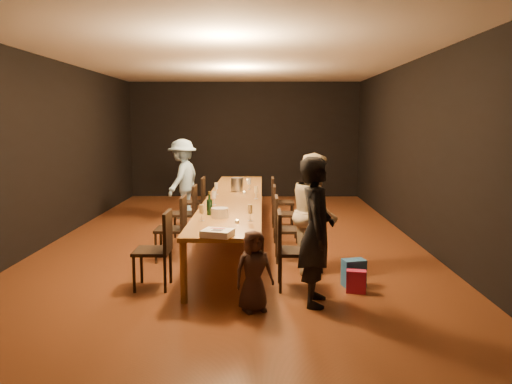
{
  "coord_description": "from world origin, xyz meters",
  "views": [
    {
      "loc": [
        0.45,
        -8.16,
        1.98
      ],
      "look_at": [
        0.37,
        -1.25,
        1.0
      ],
      "focal_mm": 35.0,
      "sensor_mm": 36.0,
      "label": 1
    }
  ],
  "objects_px": {
    "chair_right_2": "(286,213)",
    "ice_bucket": "(237,184)",
    "man_blue": "(183,179)",
    "plate_stack": "(220,213)",
    "table": "(234,199)",
    "chair_right_0": "(295,250)",
    "chair_left_2": "(184,213)",
    "birthday_cake": "(217,233)",
    "chair_right_1": "(290,229)",
    "woman_birthday": "(316,231)",
    "child": "(254,271)",
    "chair_right_3": "(283,202)",
    "chair_left_1": "(171,228)",
    "champagne_bottle": "(209,203)",
    "chair_left_3": "(193,202)",
    "chair_left_0": "(152,250)",
    "woman_tan": "(314,212)"
  },
  "relations": [
    {
      "from": "chair_right_2",
      "to": "ice_bucket",
      "type": "distance_m",
      "value": 1.13
    },
    {
      "from": "man_blue",
      "to": "plate_stack",
      "type": "relative_size",
      "value": 7.27
    },
    {
      "from": "table",
      "to": "chair_right_0",
      "type": "distance_m",
      "value": 2.56
    },
    {
      "from": "chair_left_2",
      "to": "man_blue",
      "type": "bearing_deg",
      "value": 9.16
    },
    {
      "from": "ice_bucket",
      "to": "man_blue",
      "type": "bearing_deg",
      "value": 131.09
    },
    {
      "from": "chair_right_2",
      "to": "birthday_cake",
      "type": "xyz_separation_m",
      "value": [
        -0.88,
        -2.9,
        0.32
      ]
    },
    {
      "from": "ice_bucket",
      "to": "chair_right_0",
      "type": "bearing_deg",
      "value": -74.62
    },
    {
      "from": "chair_right_0",
      "to": "chair_right_1",
      "type": "relative_size",
      "value": 1.0
    },
    {
      "from": "woman_birthday",
      "to": "child",
      "type": "bearing_deg",
      "value": 113.91
    },
    {
      "from": "chair_right_3",
      "to": "woman_birthday",
      "type": "distance_m",
      "value": 4.12
    },
    {
      "from": "chair_left_1",
      "to": "ice_bucket",
      "type": "height_order",
      "value": "ice_bucket"
    },
    {
      "from": "man_blue",
      "to": "child",
      "type": "bearing_deg",
      "value": 33.31
    },
    {
      "from": "plate_stack",
      "to": "ice_bucket",
      "type": "relative_size",
      "value": 0.94
    },
    {
      "from": "table",
      "to": "chair_right_3",
      "type": "relative_size",
      "value": 6.45
    },
    {
      "from": "birthday_cake",
      "to": "ice_bucket",
      "type": "height_order",
      "value": "ice_bucket"
    },
    {
      "from": "table",
      "to": "chair_right_0",
      "type": "bearing_deg",
      "value": -70.5
    },
    {
      "from": "chair_right_0",
      "to": "chair_right_3",
      "type": "relative_size",
      "value": 1.0
    },
    {
      "from": "chair_left_2",
      "to": "champagne_bottle",
      "type": "height_order",
      "value": "champagne_bottle"
    },
    {
      "from": "chair_right_0",
      "to": "birthday_cake",
      "type": "relative_size",
      "value": 2.48
    },
    {
      "from": "chair_right_0",
      "to": "ice_bucket",
      "type": "xyz_separation_m",
      "value": [
        -0.84,
        3.04,
        0.4
      ]
    },
    {
      "from": "ice_bucket",
      "to": "woman_birthday",
      "type": "bearing_deg",
      "value": -73.84
    },
    {
      "from": "chair_left_3",
      "to": "child",
      "type": "relative_size",
      "value": 1.08
    },
    {
      "from": "table",
      "to": "chair_right_0",
      "type": "xyz_separation_m",
      "value": [
        0.85,
        -2.4,
        -0.24
      ]
    },
    {
      "from": "chair_left_1",
      "to": "plate_stack",
      "type": "height_order",
      "value": "chair_left_1"
    },
    {
      "from": "plate_stack",
      "to": "woman_birthday",
      "type": "bearing_deg",
      "value": -43.25
    },
    {
      "from": "chair_right_2",
      "to": "woman_birthday",
      "type": "bearing_deg",
      "value": 3.75
    },
    {
      "from": "woman_birthday",
      "to": "chair_left_0",
      "type": "bearing_deg",
      "value": 81.6
    },
    {
      "from": "chair_right_1",
      "to": "ice_bucket",
      "type": "height_order",
      "value": "ice_bucket"
    },
    {
      "from": "chair_right_0",
      "to": "chair_right_1",
      "type": "distance_m",
      "value": 1.2
    },
    {
      "from": "plate_stack",
      "to": "chair_right_1",
      "type": "bearing_deg",
      "value": 34.3
    },
    {
      "from": "child",
      "to": "ice_bucket",
      "type": "distance_m",
      "value": 3.8
    },
    {
      "from": "chair_right_3",
      "to": "woman_tan",
      "type": "bearing_deg",
      "value": 6.01
    },
    {
      "from": "table",
      "to": "champagne_bottle",
      "type": "bearing_deg",
      "value": -98.24
    },
    {
      "from": "champagne_bottle",
      "to": "chair_right_0",
      "type": "bearing_deg",
      "value": -34.39
    },
    {
      "from": "chair_right_2",
      "to": "chair_left_2",
      "type": "bearing_deg",
      "value": -90.0
    },
    {
      "from": "woman_birthday",
      "to": "chair_right_0",
      "type": "bearing_deg",
      "value": 27.23
    },
    {
      "from": "plate_stack",
      "to": "chair_left_1",
      "type": "bearing_deg",
      "value": 139.93
    },
    {
      "from": "birthday_cake",
      "to": "chair_right_3",
      "type": "bearing_deg",
      "value": 94.17
    },
    {
      "from": "table",
      "to": "man_blue",
      "type": "height_order",
      "value": "man_blue"
    },
    {
      "from": "chair_right_2",
      "to": "man_blue",
      "type": "bearing_deg",
      "value": -134.7
    },
    {
      "from": "chair_right_0",
      "to": "champagne_bottle",
      "type": "distance_m",
      "value": 1.39
    },
    {
      "from": "chair_left_1",
      "to": "chair_right_2",
      "type": "bearing_deg",
      "value": -54.78
    },
    {
      "from": "chair_left_3",
      "to": "woman_birthday",
      "type": "bearing_deg",
      "value": -155.26
    },
    {
      "from": "woman_birthday",
      "to": "man_blue",
      "type": "height_order",
      "value": "man_blue"
    },
    {
      "from": "chair_right_2",
      "to": "chair_left_3",
      "type": "relative_size",
      "value": 1.0
    },
    {
      "from": "man_blue",
      "to": "ice_bucket",
      "type": "distance_m",
      "value": 1.81
    },
    {
      "from": "chair_left_3",
      "to": "champagne_bottle",
      "type": "distance_m",
      "value": 2.95
    },
    {
      "from": "chair_left_0",
      "to": "chair_left_2",
      "type": "distance_m",
      "value": 2.4
    },
    {
      "from": "champagne_bottle",
      "to": "chair_right_3",
      "type": "bearing_deg",
      "value": 69.1
    },
    {
      "from": "chair_right_0",
      "to": "child",
      "type": "distance_m",
      "value": 0.86
    }
  ]
}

